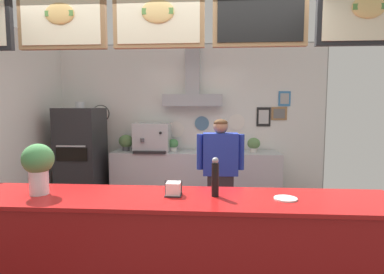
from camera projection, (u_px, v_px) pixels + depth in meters
name	position (u px, v px, depth m)	size (l,w,h in m)	color
back_wall_assembly	(189.00, 118.00, 5.36)	(4.75, 3.16, 2.79)	gray
service_counter	(156.00, 259.00, 2.44)	(3.69, 0.65, 1.00)	maroon
back_prep_counter	(196.00, 179.00, 5.27)	(2.79, 0.57, 0.94)	#B7BABF
pizza_oven	(82.00, 159.00, 5.07)	(0.64, 0.72, 1.77)	#232326
shop_worker	(220.00, 177.00, 3.83)	(0.58, 0.23, 1.54)	#232328
espresso_machine	(152.00, 138.00, 5.23)	(0.59, 0.51, 0.48)	#B7BABF
potted_thyme	(126.00, 142.00, 5.33)	(0.24, 0.24, 0.27)	#4C4C51
potted_sage	(173.00, 144.00, 5.27)	(0.18, 0.18, 0.21)	beige
potted_rosemary	(254.00, 144.00, 5.12)	(0.21, 0.21, 0.24)	beige
napkin_holder	(173.00, 189.00, 2.40)	(0.13, 0.13, 0.12)	#262628
condiment_plate	(286.00, 199.00, 2.31)	(0.17, 0.17, 0.01)	white
pepper_grinder	(215.00, 177.00, 2.37)	(0.06, 0.06, 0.30)	black
basil_vase	(38.00, 166.00, 2.42)	(0.24, 0.24, 0.40)	silver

